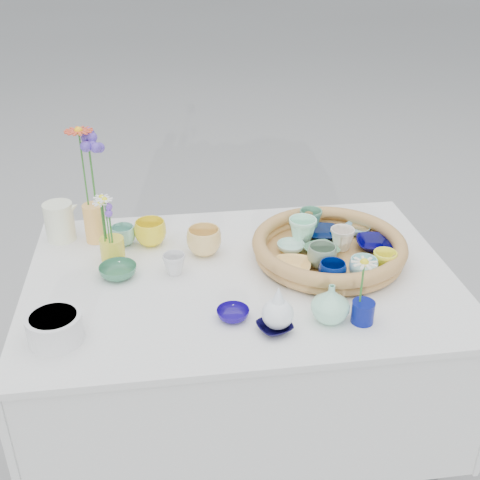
{
  "coord_description": "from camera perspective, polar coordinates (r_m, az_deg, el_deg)",
  "views": [
    {
      "loc": [
        -0.21,
        -1.5,
        1.71
      ],
      "look_at": [
        0.0,
        0.02,
        0.87
      ],
      "focal_mm": 45.0,
      "sensor_mm": 36.0,
      "label": 1
    }
  ],
  "objects": [
    {
      "name": "ground",
      "position": [
        2.29,
        0.07,
        -19.75
      ],
      "size": [
        80.0,
        80.0,
        0.0
      ],
      "primitive_type": "plane",
      "color": "#9B9B9B"
    },
    {
      "name": "display_table",
      "position": [
        2.29,
        0.07,
        -19.75
      ],
      "size": [
        1.26,
        0.86,
        0.77
      ],
      "primitive_type": null,
      "color": "white",
      "rests_on": "ground"
    },
    {
      "name": "wicker_tray",
      "position": [
        1.87,
        8.42,
        -0.79
      ],
      "size": [
        0.47,
        0.47,
        0.08
      ],
      "primitive_type": null,
      "color": "#A37232",
      "rests_on": "display_table"
    },
    {
      "name": "tray_ceramic_0",
      "position": [
        1.96,
        7.87,
        0.6
      ],
      "size": [
        0.13,
        0.13,
        0.03
      ],
      "primitive_type": "imported",
      "rotation": [
        0.0,
        0.0,
        -0.14
      ],
      "color": "#01123F",
      "rests_on": "wicker_tray"
    },
    {
      "name": "tray_ceramic_1",
      "position": [
        1.93,
        12.67,
        -0.38
      ],
      "size": [
        0.14,
        0.14,
        0.03
      ],
      "primitive_type": "imported",
      "rotation": [
        0.0,
        0.0,
        -0.2
      ],
      "color": "#020045",
      "rests_on": "wicker_tray"
    },
    {
      "name": "tray_ceramic_2",
      "position": [
        1.8,
        13.53,
        -2.01
      ],
      "size": [
        0.08,
        0.08,
        0.06
      ],
      "primitive_type": "imported",
      "rotation": [
        0.0,
        0.0,
        -0.25
      ],
      "color": "#FFF933",
      "rests_on": "wicker_tray"
    },
    {
      "name": "tray_ceramic_3",
      "position": [
        1.87,
        7.72,
        -1.03
      ],
      "size": [
        0.13,
        0.13,
        0.02
      ],
      "primitive_type": "imported",
      "rotation": [
        0.0,
        0.0,
        0.36
      ],
      "color": "#60A172",
      "rests_on": "wicker_tray"
    },
    {
      "name": "tray_ceramic_4",
      "position": [
        1.79,
        7.77,
        -1.56
      ],
      "size": [
        0.12,
        0.12,
        0.07
      ],
      "primitive_type": "imported",
      "rotation": [
        0.0,
        0.0,
        -0.43
      ],
      "color": "gray",
      "rests_on": "wicker_tray"
    },
    {
      "name": "tray_ceramic_5",
      "position": [
        1.87,
        4.83,
        -0.68
      ],
      "size": [
        0.1,
        0.1,
        0.03
      ],
      "primitive_type": "imported",
      "rotation": [
        0.0,
        0.0,
        -0.26
      ],
      "color": "silver",
      "rests_on": "wicker_tray"
    },
    {
      "name": "tray_ceramic_6",
      "position": [
        1.91,
        5.93,
        0.88
      ],
      "size": [
        0.11,
        0.11,
        0.08
      ],
      "primitive_type": "imported",
      "rotation": [
        0.0,
        0.0,
        0.29
      ],
      "color": "#B2FCD7",
      "rests_on": "wicker_tray"
    },
    {
      "name": "tray_ceramic_7",
      "position": [
        1.89,
        9.65,
        0.09
      ],
      "size": [
        0.09,
        0.09,
        0.07
      ],
      "primitive_type": "imported",
      "rotation": [
        0.0,
        0.0,
        0.24
      ],
      "color": "silver",
      "rests_on": "wicker_tray"
    },
    {
      "name": "tray_ceramic_8",
      "position": [
        2.01,
        11.05,
        0.97
      ],
      "size": [
        0.09,
        0.09,
        0.03
      ],
      "primitive_type": "imported",
      "rotation": [
        0.0,
        0.0,
        0.04
      ],
      "color": "#7CB5D2",
      "rests_on": "wicker_tray"
    },
    {
      "name": "tray_ceramic_9",
      "position": [
        1.72,
        8.74,
        -3.05
      ],
      "size": [
        0.1,
        0.1,
        0.06
      ],
      "primitive_type": "imported",
      "rotation": [
        0.0,
        0.0,
        -0.36
      ],
      "color": "#001563",
      "rests_on": "wicker_tray"
    },
    {
      "name": "tray_ceramic_10",
      "position": [
        1.78,
        5.01,
        -2.49
      ],
      "size": [
        0.13,
        0.13,
        0.03
      ],
      "primitive_type": "imported",
      "rotation": [
        0.0,
        0.0,
        -0.21
      ],
      "color": "#FFC362",
      "rests_on": "wicker_tray"
    },
    {
      "name": "tray_ceramic_11",
      "position": [
        1.75,
        11.6,
        -2.71
      ],
      "size": [
        0.1,
        0.1,
        0.07
      ],
      "primitive_type": "imported",
      "rotation": [
        0.0,
        0.0,
        0.19
      ],
      "color": "#A5E7E4",
      "rests_on": "wicker_tray"
    },
    {
      "name": "tray_ceramic_12",
      "position": [
        2.0,
        6.7,
        1.91
      ],
      "size": [
        0.08,
        0.08,
        0.07
      ],
      "primitive_type": "imported",
      "rotation": [
        0.0,
        0.0,
        -0.06
      ],
      "color": "#4C8A6A",
      "rests_on": "wicker_tray"
    },
    {
      "name": "loose_ceramic_0",
      "position": [
        1.95,
        -8.49,
        0.69
      ],
      "size": [
        0.12,
        0.12,
        0.08
      ],
      "primitive_type": "imported",
      "rotation": [
        0.0,
        0.0,
        -0.22
      ],
      "color": "yellow",
      "rests_on": "display_table"
    },
    {
      "name": "loose_ceramic_1",
      "position": [
        1.88,
        -3.43,
        -0.12
      ],
      "size": [
        0.14,
        0.14,
        0.09
      ],
      "primitive_type": "imported",
      "rotation": [
        0.0,
        0.0,
        -0.3
      ],
      "color": "#F0C671",
      "rests_on": "display_table"
    },
    {
      "name": "loose_ceramic_2",
      "position": [
        1.81,
        -11.49,
        -2.93
      ],
      "size": [
        0.13,
        0.13,
        0.03
      ],
      "primitive_type": "imported",
      "rotation": [
        0.0,
        0.0,
        0.23
      ],
      "color": "#357150",
      "rests_on": "display_table"
    },
    {
      "name": "loose_ceramic_3",
      "position": [
        1.79,
        -6.25,
        -2.27
      ],
      "size": [
        0.08,
        0.08,
        0.06
      ],
      "primitive_type": "imported",
      "rotation": [
        0.0,
        0.0,
        0.19
      ],
      "color": "silver",
      "rests_on": "display_table"
    },
    {
      "name": "loose_ceramic_4",
      "position": [
        1.6,
        -0.67,
        -7.03
      ],
      "size": [
        0.1,
        0.1,
        0.03
      ],
      "primitive_type": "imported",
      "rotation": [
        0.0,
        0.0,
        -0.18
      ],
      "color": "#160673",
      "rests_on": "display_table"
    },
    {
      "name": "loose_ceramic_5",
      "position": [
        1.97,
        -11.03,
        0.42
      ],
      "size": [
        0.1,
        0.1,
        0.06
      ],
      "primitive_type": "imported",
      "rotation": [
        0.0,
        0.0,
        -0.23
      ],
      "color": "#80C4B0",
      "rests_on": "display_table"
    },
    {
      "name": "loose_ceramic_6",
      "position": [
        1.56,
        3.3,
        -8.26
      ],
      "size": [
        0.11,
        0.11,
        0.02
      ],
      "primitive_type": "imported",
      "rotation": [
        0.0,
        0.0,
        0.35
      ],
      "color": "black",
      "rests_on": "display_table"
    },
    {
      "name": "fluted_bowl",
      "position": [
        1.58,
        -17.14,
        -7.97
      ],
      "size": [
        0.18,
        0.18,
        0.07
      ],
      "primitive_type": null,
      "rotation": [
        0.0,
        0.0,
        -0.33
      ],
      "color": "white",
      "rests_on": "display_table"
    },
    {
      "name": "bud_vase_paleblue",
      "position": [
        1.54,
        3.62,
        -6.33
      ],
      "size": [
        0.1,
        0.1,
        0.13
      ],
      "primitive_type": null,
      "rotation": [
        0.0,
        0.0,
        0.16
      ],
      "color": "white",
      "rests_on": "display_table"
    },
    {
      "name": "bud_vase_seafoam",
      "position": [
        1.59,
        8.58,
        -5.92
      ],
      "size": [
        0.1,
        0.1,
        0.11
      ],
      "primitive_type": "imported",
      "rotation": [
        0.0,
        0.0,
        0.0
      ],
      "color": "#9DE8C2",
      "rests_on": "display_table"
    },
    {
      "name": "bud_vase_cobalt",
      "position": [
        1.61,
        11.57,
        -6.71
      ],
      "size": [
        0.07,
        0.07,
        0.06
      ],
      "primitive_type": "cylinder",
      "rotation": [
        0.0,
        0.0,
        -0.09
      ],
      "color": "navy",
      "rests_on": "display_table"
    },
    {
      "name": "single_daisy",
      "position": [
        1.56,
        11.5,
        -3.96
      ],
      "size": [
        0.09,
        0.09,
        0.14
      ],
      "primitive_type": null,
      "rotation": [
        0.0,
        0.0,
        0.22
      ],
      "color": "white",
      "rests_on": "bud_vase_cobalt"
    },
    {
      "name": "tall_vase_yellow",
      "position": [
        2.0,
        -13.61,
        1.58
      ],
      "size": [
        0.07,
        0.07,
        0.13
      ],
      "primitive_type": "cylinder",
      "rotation": [
        0.0,
        0.0,
        0.04
      ],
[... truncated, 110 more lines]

